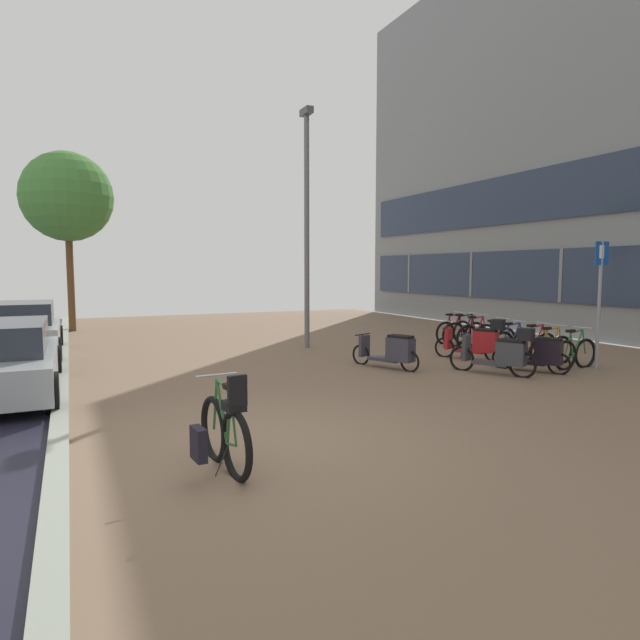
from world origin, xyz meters
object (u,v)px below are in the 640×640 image
Objects in this scene: bicycle_rack_03 at (513,343)px; bicycle_rack_07 at (454,332)px; bicycle_rack_05 at (477,337)px; scooter_far at (392,351)px; bicycle_rack_01 at (551,350)px; scooter_mid at (502,353)px; bicycle_rack_04 at (497,340)px; bicycle_rack_02 at (536,346)px; parked_car_far at (20,331)px; parking_sign at (600,292)px; scooter_extra at (479,341)px; bicycle_foreground at (223,433)px; bicycle_rack_00 at (575,354)px; bicycle_rack_06 at (465,334)px; scooter_near at (539,354)px; street_tree at (67,197)px; lamp_post at (307,218)px.

bicycle_rack_07 is at bearing 86.04° from bicycle_rack_03.
bicycle_rack_05 is 3.97m from scooter_far.
scooter_mid reaches higher than bicycle_rack_01.
bicycle_rack_01 and bicycle_rack_04 have the same top height.
bicycle_rack_03 is 1.27m from bicycle_rack_05.
bicycle_rack_01 is 1.03× the size of bicycle_rack_02.
parked_car_far is at bearing 144.54° from scooter_far.
parked_car_far is at bearing 147.66° from parking_sign.
parking_sign is at bearing -53.60° from scooter_extra.
bicycle_rack_07 is at bearing 91.00° from parking_sign.
bicycle_rack_00 is (8.58, 2.67, -0.07)m from bicycle_foreground.
scooter_extra reaches higher than bicycle_rack_07.
parked_car_far reaches higher than bicycle_rack_07.
bicycle_rack_07 is at bearing 89.00° from bicycle_rack_02.
bicycle_rack_06 reaches higher than bicycle_rack_04.
bicycle_rack_06 is 1.03× the size of bicycle_rack_07.
bicycle_rack_07 is 0.81× the size of scooter_mid.
bicycle_rack_04 is (0.11, 2.53, -0.00)m from bicycle_rack_00.
bicycle_foreground is 0.98× the size of scooter_near.
bicycle_rack_07 is (0.24, 1.27, -0.01)m from bicycle_rack_05.
scooter_far is (-3.68, 1.64, 0.07)m from bicycle_rack_00.
parked_car_far reaches higher than scooter_extra.
parking_sign reaches higher than bicycle_rack_07.
scooter_extra is at bearing 124.21° from bicycle_rack_00.
bicycle_rack_01 is 1.21m from scooter_near.
scooter_mid is at bearing -36.85° from parked_car_far.
bicycle_rack_03 is 0.20× the size of street_tree.
bicycle_rack_00 is 0.99× the size of bicycle_rack_07.
bicycle_rack_04 is at bearing 13.18° from scooter_far.
bicycle_rack_02 is 0.96× the size of bicycle_rack_04.
bicycle_foreground is 9.77m from lamp_post.
bicycle_rack_00 is 0.48× the size of parking_sign.
bicycle_foreground reaches higher than bicycle_rack_01.
scooter_far is (-3.91, -2.78, 0.06)m from bicycle_rack_07.
bicycle_rack_04 is at bearing 86.23° from bicycle_rack_01.
bicycle_rack_00 is 1.00× the size of bicycle_rack_04.
bicycle_rack_00 is 3.16m from bicycle_rack_05.
bicycle_rack_06 is at bearing -21.01° from lamp_post.
street_tree is (1.20, 5.64, 4.01)m from parked_car_far.
street_tree is at bearing 133.07° from bicycle_rack_03.
bicycle_foreground reaches higher than scooter_mid.
parked_car_far is (-11.18, 6.98, 0.32)m from bicycle_rack_00.
bicycle_rack_07 is 0.48× the size of parking_sign.
scooter_far is 4.93m from lamp_post.
bicycle_rack_07 is at bearing 79.28° from bicycle_rack_05.
bicycle_rack_05 is at bearing 22.49° from scooter_far.
bicycle_rack_01 is 0.21× the size of street_tree.
bicycle_rack_07 is (0.25, 3.80, 0.01)m from bicycle_rack_01.
scooter_far is at bearing 148.21° from scooter_near.
bicycle_rack_04 is 0.33× the size of parked_car_far.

